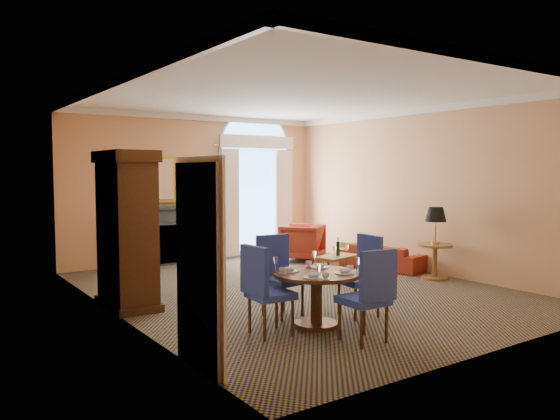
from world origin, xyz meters
TOP-DOWN VIEW (x-y plane):
  - ground at (0.00, 0.00)m, footprint 7.50×7.50m
  - room_envelope at (-0.03, 0.67)m, footprint 6.04×7.52m
  - armoire at (-2.72, 0.44)m, footprint 0.65×1.15m
  - dining_table at (-1.08, -1.90)m, footprint 1.11×1.11m
  - dining_chair_north at (-1.15, -1.12)m, footprint 0.55×0.55m
  - dining_chair_south at (-1.01, -2.79)m, footprint 0.51×0.53m
  - dining_chair_east at (-0.19, -1.81)m, footprint 0.55×0.53m
  - dining_chair_west at (-1.85, -1.84)m, footprint 0.53×0.52m
  - sofa at (2.55, 0.55)m, footprint 1.06×1.81m
  - armchair at (1.86, 2.34)m, footprint 1.22×1.22m
  - coffee_table at (1.17, 0.34)m, footprint 0.92×0.65m
  - side_table at (2.60, -0.72)m, footprint 0.64×0.64m

SIDE VIEW (x-z plane):
  - ground at x=0.00m, z-range 0.00..0.00m
  - sofa at x=2.55m, z-range 0.00..0.50m
  - coffee_table at x=1.17m, z-range 0.02..0.78m
  - armchair at x=1.86m, z-range 0.00..0.80m
  - dining_table at x=-1.08m, z-range 0.08..0.97m
  - dining_chair_north at x=-1.15m, z-range 0.08..1.17m
  - dining_chair_south at x=-1.01m, z-range 0.08..1.17m
  - dining_chair_east at x=-0.19m, z-range 0.08..1.17m
  - dining_chair_west at x=-1.85m, z-range 0.08..1.17m
  - side_table at x=2.60m, z-range 0.18..1.47m
  - armoire at x=-2.72m, z-range -0.04..2.22m
  - room_envelope at x=-0.03m, z-range 0.78..4.23m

